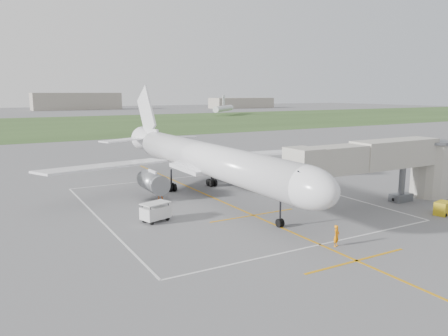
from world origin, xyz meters
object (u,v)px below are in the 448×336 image
ramp_worker_nose (337,236)px  gpu_unit (443,208)px  ramp_worker_wing (159,191)px  jet_bridge (390,162)px  airliner (205,159)px  baggage_cart (156,212)px

ramp_worker_nose → gpu_unit: bearing=-16.2°
ramp_worker_nose → ramp_worker_wing: 22.94m
jet_bridge → ramp_worker_nose: (-14.81, -7.40, -3.86)m
airliner → jet_bridge: airliner is taller
airliner → jet_bridge: 21.22m
gpu_unit → ramp_worker_wing: bearing=126.1°
jet_bridge → baggage_cart: bearing=165.7°
airliner → ramp_worker_wing: (-5.87, 0.26, -3.42)m
jet_bridge → ramp_worker_wing: 26.29m
gpu_unit → ramp_worker_wing: ramp_worker_wing is taller
gpu_unit → ramp_worker_wing: 30.65m
airliner → ramp_worker_wing: airliner is taller
gpu_unit → ramp_worker_nose: 16.14m
jet_bridge → baggage_cart: 26.22m
ramp_worker_nose → baggage_cart: bearing=105.3°
airliner → gpu_unit: (16.98, -20.17, -3.72)m
airliner → baggage_cart: bearing=-140.2°
baggage_cart → ramp_worker_nose: baggage_cart is taller
airliner → ramp_worker_nose: size_ratio=26.40×
airliner → ramp_worker_nose: airliner is taller
ramp_worker_nose → ramp_worker_wing: (-6.78, 21.91, 0.09)m
airliner → jet_bridge: (15.72, -14.25, 0.35)m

